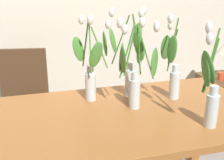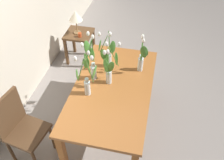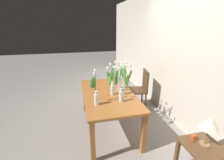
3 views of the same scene
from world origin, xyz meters
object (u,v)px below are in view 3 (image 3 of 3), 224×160
at_px(tulip_vase_1, 112,82).
at_px(side_table, 202,153).
at_px(tulip_vase_0, 119,78).
at_px(tulip_vase_2, 95,93).
at_px(table_lamp, 210,123).
at_px(pillar_candle, 193,138).
at_px(dining_table, 108,98).
at_px(tulip_vase_3, 125,82).
at_px(tulip_vase_4, 121,91).
at_px(dining_chair, 141,87).

relative_size(tulip_vase_1, side_table, 1.00).
relative_size(tulip_vase_0, tulip_vase_2, 1.00).
height_order(tulip_vase_1, table_lamp, tulip_vase_1).
height_order(tulip_vase_0, pillar_candle, tulip_vase_0).
height_order(dining_table, tulip_vase_1, tulip_vase_1).
bearing_deg(tulip_vase_2, tulip_vase_0, 133.92).
relative_size(tulip_vase_3, side_table, 1.05).
distance_m(tulip_vase_0, tulip_vase_3, 0.27).
relative_size(tulip_vase_2, tulip_vase_4, 1.00).
height_order(dining_table, side_table, dining_table).
bearing_deg(table_lamp, tulip_vase_0, -156.50).
bearing_deg(pillar_candle, dining_chair, 176.99).
bearing_deg(tulip_vase_4, dining_chair, 141.28).
relative_size(dining_table, tulip_vase_4, 2.87).
bearing_deg(side_table, tulip_vase_0, -157.26).
bearing_deg(table_lamp, tulip_vase_2, -129.65).
height_order(side_table, pillar_candle, pillar_candle).
relative_size(dining_chair, table_lamp, 2.34).
bearing_deg(tulip_vase_0, side_table, 22.74).
relative_size(side_table, pillar_candle, 7.33).
relative_size(side_table, table_lamp, 1.38).
xyz_separation_m(dining_table, tulip_vase_0, (-0.15, 0.25, 0.30)).
xyz_separation_m(tulip_vase_3, pillar_candle, (1.11, 0.54, -0.38)).
relative_size(dining_table, tulip_vase_3, 2.76).
xyz_separation_m(tulip_vase_1, side_table, (1.27, 0.82, -0.54)).
xyz_separation_m(tulip_vase_3, side_table, (1.22, 0.60, -0.53)).
height_order(dining_chair, table_lamp, table_lamp).
height_order(table_lamp, pillar_candle, table_lamp).
height_order(tulip_vase_1, pillar_candle, tulip_vase_1).
distance_m(tulip_vase_3, pillar_candle, 1.29).
bearing_deg(dining_chair, table_lamp, -0.49).
bearing_deg(dining_table, tulip_vase_3, 67.67).
distance_m(dining_table, tulip_vase_2, 0.53).
bearing_deg(dining_chair, tulip_vase_4, -38.72).
distance_m(dining_table, tulip_vase_4, 0.47).
distance_m(tulip_vase_0, table_lamp, 1.62).
bearing_deg(dining_table, tulip_vase_4, 21.29).
relative_size(tulip_vase_0, dining_chair, 0.60).
bearing_deg(tulip_vase_3, tulip_vase_4, -29.72).
xyz_separation_m(tulip_vase_2, tulip_vase_3, (-0.24, 0.55, 0.04)).
distance_m(tulip_vase_0, side_table, 1.70).
height_order(tulip_vase_1, tulip_vase_4, tulip_vase_4).
relative_size(dining_chair, side_table, 1.69).
xyz_separation_m(tulip_vase_0, tulip_vase_2, (0.51, -0.53, -0.03)).
xyz_separation_m(dining_table, dining_chair, (-0.61, 0.91, -0.12)).
distance_m(side_table, table_lamp, 0.42).
distance_m(tulip_vase_0, tulip_vase_4, 0.52).
relative_size(tulip_vase_3, table_lamp, 1.46).
bearing_deg(tulip_vase_2, tulip_vase_4, 90.45).
bearing_deg(table_lamp, tulip_vase_1, -146.38).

